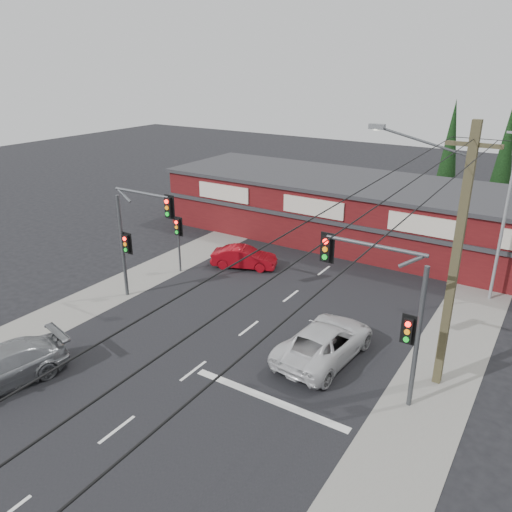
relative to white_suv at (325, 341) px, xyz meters
The scene contains 17 objects.
ground 4.66m from the white_suv, 151.19° to the right, with size 120.00×120.00×0.00m, color black.
road_strip 4.95m from the white_suv, 145.33° to the left, with size 14.00×70.00×0.01m, color black.
verge_left 12.85m from the white_suv, 167.46° to the left, with size 3.00×70.00×0.02m, color gray.
verge_right 5.32m from the white_suv, 31.91° to the left, with size 3.00×70.00×0.02m, color gray.
stop_line 3.82m from the white_suv, 98.07° to the right, with size 6.50×0.35×0.01m, color silver.
white_suv is the anchor object (origin of this frame).
red_sedan 10.51m from the white_suv, 142.80° to the left, with size 1.36×3.90×1.29m, color maroon.
lane_dashes 5.99m from the white_suv, 132.66° to the left, with size 0.12×50.77×0.01m.
shop_building 15.66m from the white_suv, 108.77° to the left, with size 27.30×8.40×4.22m.
conifer_near 22.30m from the white_suv, 91.38° to the left, with size 1.80×1.80×9.25m.
conifer_far 24.43m from the white_suv, 82.87° to the left, with size 1.80×1.80×9.25m.
traffic_mast_left 10.93m from the white_suv, behind, with size 3.77×0.27×5.97m.
traffic_mast_right 4.44m from the white_suv, 23.12° to the right, with size 3.96×0.27×5.97m.
pedestal_signal 11.96m from the white_suv, 161.34° to the left, with size 0.55×0.27×3.38m.
utility_pole 6.40m from the white_suv, 10.10° to the left, with size 4.38×0.59×10.00m.
steel_pole 11.67m from the white_suv, 63.06° to the left, with size 1.20×0.16×9.00m.
power_lines 10.51m from the white_suv, 46.47° to the right, with size 2.01×29.00×1.22m.
Camera 1 is at (11.36, -14.66, 11.77)m, focal length 35.00 mm.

